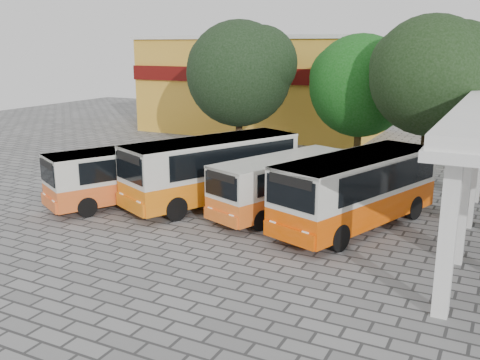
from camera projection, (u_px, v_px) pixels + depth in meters
The scene contains 10 objects.
ground at pixel (237, 243), 21.00m from camera, with size 90.00×90.00×0.00m, color slate.
shophouse_block at pixel (261, 84), 47.26m from camera, with size 20.40×10.40×8.30m.
bus_far_left at pixel (127, 172), 25.92m from camera, with size 5.49×8.08×2.71m.
bus_centre_left at pixel (212, 167), 25.81m from camera, with size 6.14×9.48×3.18m.
bus_centre_right at pixel (282, 182), 24.27m from camera, with size 4.64×7.80×2.63m.
bus_far_right at pixel (357, 187), 22.38m from camera, with size 5.30×9.16×3.10m.
tree_left at pixel (240, 70), 36.15m from camera, with size 7.52×7.16×9.23m.
tree_middle at pixel (362, 82), 33.39m from camera, with size 6.74×6.42×8.27m.
tree_right at pixel (433, 72), 28.47m from camera, with size 6.79×6.46×9.19m.
parked_car at pixel (79, 181), 28.25m from camera, with size 1.89×4.09×1.14m, color black.
Camera 1 is at (9.06, -17.55, 7.56)m, focal length 40.00 mm.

